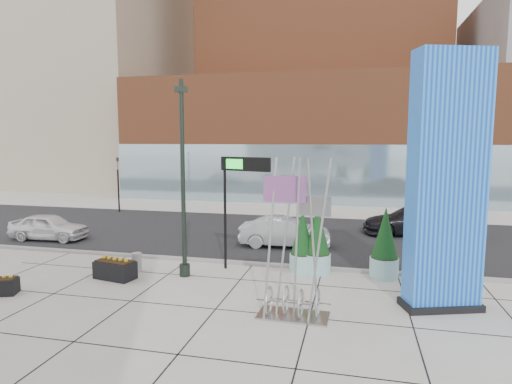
% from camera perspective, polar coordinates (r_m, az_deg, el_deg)
% --- Properties ---
extents(ground, '(160.00, 160.00, 0.00)m').
position_cam_1_polar(ground, '(15.45, -7.79, -13.52)').
color(ground, '#9E9991').
rests_on(ground, ground).
extents(street_asphalt, '(80.00, 12.00, 0.02)m').
position_cam_1_polar(street_asphalt, '(24.66, 0.59, -5.63)').
color(street_asphalt, black).
rests_on(street_asphalt, ground).
extents(curb_edge, '(80.00, 0.30, 0.12)m').
position_cam_1_polar(curb_edge, '(19.03, -3.42, -9.31)').
color(curb_edge, gray).
rests_on(curb_edge, ground).
extents(tower_podium, '(34.00, 10.00, 11.00)m').
position_cam_1_polar(tower_podium, '(40.71, 7.28, 7.08)').
color(tower_podium, brown).
rests_on(tower_podium, ground).
extents(tower_glass_front, '(34.00, 0.60, 5.00)m').
position_cam_1_polar(tower_glass_front, '(36.06, 6.41, 2.34)').
color(tower_glass_front, '#8CA5B2').
rests_on(tower_glass_front, ground).
extents(building_beige_left, '(18.00, 20.00, 34.00)m').
position_cam_1_polar(building_beige_left, '(58.03, -20.77, 18.08)').
color(building_beige_left, gray).
rests_on(building_beige_left, ground).
extents(blue_pylon, '(2.65, 1.80, 8.12)m').
position_cam_1_polar(blue_pylon, '(14.58, 24.04, 0.57)').
color(blue_pylon, '#0C42BF').
rests_on(blue_pylon, ground).
extents(lamp_post, '(0.52, 0.42, 7.68)m').
position_cam_1_polar(lamp_post, '(16.90, -9.67, -0.78)').
color(lamp_post, black).
rests_on(lamp_post, ground).
extents(public_art_sculpture, '(2.20, 1.15, 4.92)m').
position_cam_1_polar(public_art_sculpture, '(13.26, 5.10, -11.09)').
color(public_art_sculpture, '#A9ABAE').
rests_on(public_art_sculpture, ground).
extents(concrete_bollard, '(0.40, 0.40, 0.78)m').
position_cam_1_polar(concrete_bollard, '(18.45, -15.62, -9.02)').
color(concrete_bollard, gray).
rests_on(concrete_bollard, ground).
extents(overhead_street_sign, '(2.18, 0.84, 4.71)m').
position_cam_1_polar(overhead_street_sign, '(17.39, -1.67, 2.52)').
color(overhead_street_sign, black).
rests_on(overhead_street_sign, ground).
extents(round_planter_east, '(1.12, 1.12, 2.80)m').
position_cam_1_polar(round_planter_east, '(17.60, 16.80, -6.68)').
color(round_planter_east, '#97CCCB').
rests_on(round_planter_east, ground).
extents(round_planter_mid, '(1.04, 1.04, 2.61)m').
position_cam_1_polar(round_planter_mid, '(17.71, 6.21, -6.65)').
color(round_planter_mid, '#97CCCB').
rests_on(round_planter_mid, ground).
extents(round_planter_west, '(1.12, 1.12, 2.80)m').
position_cam_1_polar(round_planter_west, '(17.63, 8.16, -6.44)').
color(round_planter_west, '#97CCCB').
rests_on(round_planter_west, ground).
extents(box_planter_north, '(1.69, 1.07, 0.87)m').
position_cam_1_polar(box_planter_north, '(17.81, -18.29, -9.68)').
color(box_planter_north, black).
rests_on(box_planter_north, ground).
extents(car_white_west, '(4.23, 1.92, 1.41)m').
position_cam_1_polar(car_white_west, '(25.72, -25.90, -4.23)').
color(car_white_west, silver).
rests_on(car_white_west, ground).
extents(car_silver_mid, '(4.62, 1.87, 1.49)m').
position_cam_1_polar(car_silver_mid, '(21.72, 3.85, -5.39)').
color(car_silver_mid, '#B5B9BD').
rests_on(car_silver_mid, ground).
extents(car_dark_east, '(5.88, 3.29, 1.61)m').
position_cam_1_polar(car_dark_east, '(26.02, 20.18, -3.61)').
color(car_dark_east, black).
rests_on(car_dark_east, ground).
extents(traffic_signal, '(0.15, 0.18, 4.10)m').
position_cam_1_polar(traffic_signal, '(33.45, -17.91, 1.34)').
color(traffic_signal, black).
rests_on(traffic_signal, ground).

